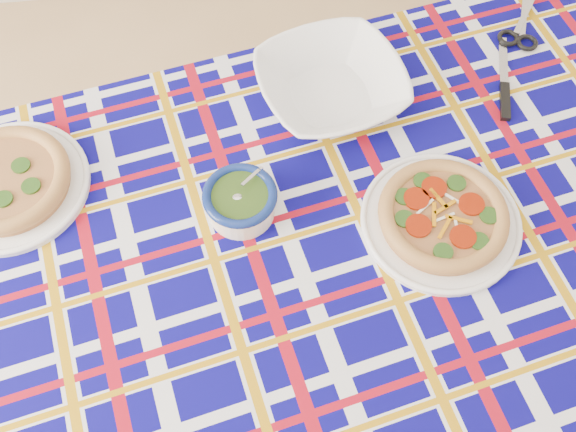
{
  "coord_description": "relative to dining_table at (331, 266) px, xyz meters",
  "views": [
    {
      "loc": [
        0.24,
        -0.19,
        1.87
      ],
      "look_at": [
        0.31,
        0.4,
        0.81
      ],
      "focal_mm": 40.0,
      "sensor_mm": 36.0,
      "label": 1
    }
  ],
  "objects": [
    {
      "name": "tablecloth",
      "position": [
        0.0,
        0.0,
        0.03
      ],
      "size": [
        1.88,
        1.39,
        0.11
      ],
      "primitive_type": null,
      "rotation": [
        0.0,
        0.0,
        0.2
      ],
      "color": "#090565",
      "rests_on": "dining_table"
    },
    {
      "name": "second_focaccia_plate",
      "position": [
        -0.61,
        0.21,
        0.11
      ],
      "size": [
        0.33,
        0.33,
        0.06
      ],
      "primitive_type": null,
      "rotation": [
        0.0,
        0.0,
        0.05
      ],
      "color": "#A16739",
      "rests_on": "tablecloth"
    },
    {
      "name": "dining_table",
      "position": [
        0.0,
        0.0,
        0.0
      ],
      "size": [
        1.84,
        1.36,
        0.78
      ],
      "rotation": [
        0.0,
        0.0,
        0.2
      ],
      "color": "brown",
      "rests_on": "floor"
    },
    {
      "name": "serving_bowl",
      "position": [
        0.05,
        0.36,
        0.12
      ],
      "size": [
        0.37,
        0.37,
        0.07
      ],
      "primitive_type": "imported",
      "rotation": [
        0.0,
        0.0,
        0.25
      ],
      "color": "white",
      "rests_on": "tablecloth"
    },
    {
      "name": "pesto_bowl",
      "position": [
        -0.16,
        0.1,
        0.12
      ],
      "size": [
        0.17,
        0.17,
        0.08
      ],
      "primitive_type": null,
      "rotation": [
        0.0,
        0.0,
        0.25
      ],
      "color": "#20370F",
      "rests_on": "tablecloth"
    },
    {
      "name": "main_focaccia_plate",
      "position": [
        0.21,
        0.03,
        0.11
      ],
      "size": [
        0.35,
        0.35,
        0.06
      ],
      "primitive_type": null,
      "rotation": [
        0.0,
        0.0,
        0.11
      ],
      "color": "#A16739",
      "rests_on": "tablecloth"
    },
    {
      "name": "kitchen_scissors",
      "position": [
        0.53,
        0.53,
        0.09
      ],
      "size": [
        0.18,
        0.22,
        0.02
      ],
      "primitive_type": null,
      "rotation": [
        0.0,
        0.0,
        1.09
      ],
      "color": "silver",
      "rests_on": "tablecloth"
    },
    {
      "name": "table_knife",
      "position": [
        0.45,
        0.4,
        0.09
      ],
      "size": [
        0.09,
        0.25,
        0.01
      ],
      "primitive_type": null,
      "rotation": [
        0.0,
        0.0,
        1.31
      ],
      "color": "silver",
      "rests_on": "tablecloth"
    }
  ]
}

